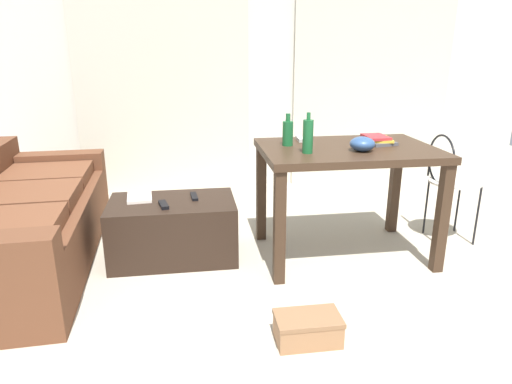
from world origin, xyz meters
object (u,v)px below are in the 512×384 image
Objects in this scene: tv_remote_secondary at (194,196)px; shoebox at (308,328)px; craft_table at (347,164)px; bottle_near at (288,133)px; book_stack at (377,140)px; coffee_table at (173,229)px; bowl at (362,144)px; tv_remote_primary at (164,205)px; couch at (16,223)px; wire_chair at (448,174)px; tv_remote_on_table at (300,139)px; bottle_far at (308,136)px; magazine at (140,197)px.

tv_remote_secondary is 1.34m from shoebox.
craft_table is 0.46m from bottle_near.
book_stack is 0.88× the size of shoebox.
book_stack reaches higher than coffee_table.
craft_table is at bearing -5.78° from coffee_table.
bowl is 1.38m from tv_remote_primary.
bowl reaches higher than coffee_table.
bottle_near reaches higher than couch.
couch is 1.07m from coffee_table.
tv_remote_primary is at bearing -9.93° from couch.
wire_chair is 0.91m from bowl.
wire_chair is at bearing 4.16° from book_stack.
coffee_table is 1.13m from tv_remote_on_table.
tv_remote_secondary is at bearing 25.46° from tv_remote_primary.
bottle_near is 0.75× the size of book_stack.
bottle_near is at bearing 151.20° from bowl.
coffee_table is at bearing -3.92° from couch.
bottle_near is 0.26m from bottle_far.
wire_chair is (3.14, -0.06, 0.24)m from couch.
coffee_table is at bearing -165.23° from tv_remote_secondary.
wire_chair is at bearing 18.76° from bowl.
bottle_near reaches higher than craft_table.
book_stack is at bearing -1.24° from coffee_table.
magazine is (-1.04, 0.11, -0.45)m from bottle_near.
wire_chair is (0.86, 0.14, -0.15)m from craft_table.
bottle_near is at bearing -178.66° from wire_chair.
bowl is 0.67× the size of magazine.
shoebox is (0.75, -1.01, -0.36)m from tv_remote_primary.
magazine is at bearing 157.12° from coffee_table.
craft_table reaches higher than shoebox.
magazine is at bearing 162.09° from bottle_far.
tv_remote_primary reaches higher than shoebox.
couch is 1.78× the size of craft_table.
couch is at bearing 174.48° from tv_remote_secondary.
tv_remote_secondary reaches higher than coffee_table.
bowl is at bearing 56.45° from shoebox.
bottle_far is at bearing 77.10° from shoebox.
tv_remote_on_table reaches higher than coffee_table.
craft_table is 7.24× the size of bowl.
craft_table reaches higher than tv_remote_secondary.
tv_remote_secondary is (-1.91, 0.04, -0.10)m from wire_chair.
bottle_far is 0.43m from tv_remote_on_table.
bowl is at bearing -48.62° from tv_remote_on_table.
craft_table is 7.31× the size of tv_remote_secondary.
tv_remote_primary is at bearing 173.17° from bowl.
tv_remote_on_table is (0.94, 0.15, 0.60)m from coffee_table.
bottle_near is at bearing -11.01° from tv_remote_secondary.
magazine is (-0.23, 0.10, 0.22)m from coffee_table.
bottle_far is 0.78× the size of shoebox.
craft_table is at bearing -14.93° from bottle_near.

